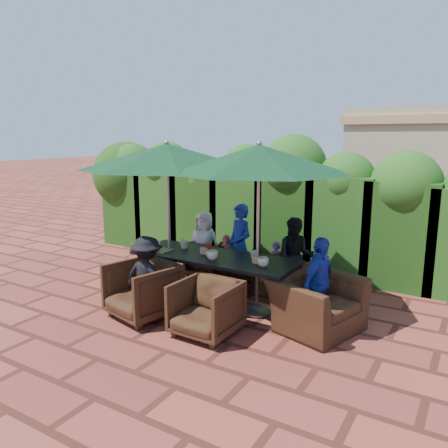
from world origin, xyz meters
The scene contains 30 objects.
ground centered at (0.00, 0.00, 0.00)m, with size 80.00×80.00×0.00m, color brown.
dining_table centered at (0.21, -0.06, 0.68)m, with size 2.57×0.90×0.75m.
umbrella_left centered at (-0.58, -0.13, 2.21)m, with size 2.67×2.67×2.46m.
umbrella_right centered at (0.95, -0.06, 2.21)m, with size 2.53×2.53×2.46m.
chair_far_left centered at (-0.53, 1.00, 0.37)m, with size 0.71×0.67×0.73m, color black.
chair_far_mid centered at (0.12, 0.81, 0.38)m, with size 0.75×0.70×0.77m, color black.
chair_far_right centered at (1.16, 1.00, 0.36)m, with size 0.70×0.65×0.72m, color black.
chair_near_left centered at (-0.37, -1.02, 0.43)m, with size 0.84×0.79×0.87m, color black.
chair_near_right centered at (0.71, -1.04, 0.39)m, with size 0.76×0.71×0.78m, color black.
chair_end_right centered at (1.88, -0.16, 0.47)m, with size 1.08×0.70×0.94m, color black.
adult_far_left centered at (-0.63, 0.95, 0.60)m, with size 0.59×0.35×1.20m, color silver.
adult_far_mid centered at (0.14, 0.89, 0.70)m, with size 0.51×0.41×1.40m, color #1D349F.
adult_far_right centered at (1.15, 0.91, 0.63)m, with size 0.61×0.37×1.26m, color black.
adult_near_left centered at (-0.27, -1.01, 0.59)m, with size 0.75×0.35×1.18m, color black.
adult_end_right centered at (1.87, -0.08, 0.62)m, with size 0.73×0.36×1.24m, color #1D349F.
child_left centered at (-0.14, 0.91, 0.42)m, with size 0.30×0.24×0.84m, color #E55065.
child_right centered at (0.74, 1.05, 0.40)m, with size 0.29×0.23×0.80m, color #9952B2.
pedestrian_a centered at (1.88, 4.15, 0.77)m, with size 1.44×0.52×1.55m, color #297B21.
pedestrian_b centered at (2.56, 4.49, 0.84)m, with size 0.81×0.49×1.68m, color #E55065.
cup_a centered at (-0.76, -0.24, 0.82)m, with size 0.17×0.17×0.13m, color beige.
cup_b centered at (-0.43, 0.07, 0.82)m, with size 0.14×0.14×0.14m, color beige.
cup_c centered at (0.31, -0.25, 0.82)m, with size 0.17×0.17×0.14m, color beige.
cup_d centered at (0.83, 0.07, 0.81)m, with size 0.13×0.13×0.12m, color beige.
cup_e centered at (1.10, -0.18, 0.81)m, with size 0.16×0.16×0.13m, color beige.
ketchup_bottle centered at (0.11, -0.04, 0.83)m, with size 0.04×0.04×0.17m, color #B20C0A.
sauce_bottle centered at (0.08, -0.03, 0.83)m, with size 0.04×0.04×0.17m, color #4C230C.
serving_tray centered at (-0.67, -0.24, 0.76)m, with size 0.35×0.25×0.02m, color olive.
number_block_left centered at (0.04, -0.06, 0.80)m, with size 0.12×0.06×0.10m, color tan.
number_block_right centered at (0.95, -0.09, 0.80)m, with size 0.12×0.06×0.10m, color tan.
hedge_wall centered at (-0.17, 2.32, 1.33)m, with size 9.10×1.60×2.57m.
Camera 1 is at (3.61, -5.43, 2.51)m, focal length 35.00 mm.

